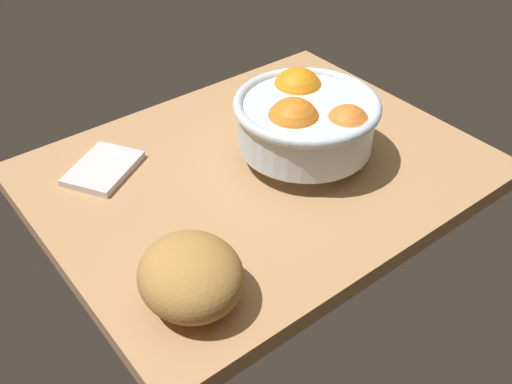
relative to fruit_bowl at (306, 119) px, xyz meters
The scene contains 4 objects.
ground_plane 11.91cm from the fruit_bowl, 162.02° to the left, with size 70.38×55.42×3.00cm, color tan.
fruit_bowl is the anchor object (origin of this frame).
bread_loaf 35.20cm from the fruit_bowl, 155.42° to the right, with size 14.09×12.95×8.64cm, color #AF7D3D.
napkin_folded 33.81cm from the fruit_bowl, 148.90° to the left, with size 11.96×8.79×1.18cm, color silver.
Camera 1 is at (-48.58, -60.83, 57.40)cm, focal length 41.15 mm.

